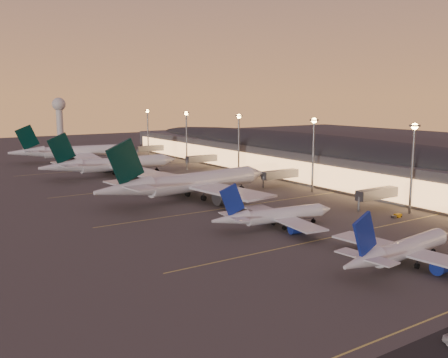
% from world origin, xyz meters
% --- Properties ---
extents(ground, '(700.00, 700.00, 0.00)m').
position_xyz_m(ground, '(0.00, 0.00, 0.00)').
color(ground, '#3C3A38').
extents(airliner_narrow_south, '(36.51, 32.79, 13.03)m').
position_xyz_m(airliner_narrow_south, '(-4.05, -27.40, 3.37)').
color(airliner_narrow_south, silver).
rests_on(airliner_narrow_south, ground).
extents(airliner_narrow_north, '(35.11, 31.59, 12.53)m').
position_xyz_m(airliner_narrow_north, '(-6.38, 9.03, 3.24)').
color(airliner_narrow_north, silver).
rests_on(airliner_narrow_north, ground).
extents(airliner_wide_near, '(66.48, 61.00, 21.27)m').
position_xyz_m(airliner_wide_near, '(-6.73, 52.23, 5.48)').
color(airliner_wide_near, silver).
rests_on(airliner_wide_near, ground).
extents(airliner_wide_mid, '(60.20, 54.74, 19.29)m').
position_xyz_m(airliner_wide_mid, '(-9.83, 112.10, 4.97)').
color(airliner_wide_mid, silver).
rests_on(airliner_wide_mid, ground).
extents(airliner_wide_far, '(61.21, 56.23, 19.59)m').
position_xyz_m(airliner_wide_far, '(-9.33, 169.37, 5.04)').
color(airliner_wide_far, silver).
rests_on(airliner_wide_far, ground).
extents(terminal_building, '(56.35, 255.00, 17.46)m').
position_xyz_m(terminal_building, '(61.84, 72.47, 8.78)').
color(terminal_building, '#47474B').
rests_on(terminal_building, ground).
extents(light_masts, '(2.20, 217.20, 25.90)m').
position_xyz_m(light_masts, '(36.00, 65.00, 17.55)').
color(light_masts, slate).
rests_on(light_masts, ground).
extents(radar_tower, '(9.00, 9.00, 32.50)m').
position_xyz_m(radar_tower, '(10.00, 260.00, 21.87)').
color(radar_tower, silver).
rests_on(radar_tower, ground).
extents(lane_markings, '(90.00, 180.36, 0.00)m').
position_xyz_m(lane_markings, '(0.00, 40.00, 0.01)').
color(lane_markings, '#D8C659').
rests_on(lane_markings, ground).
extents(baggage_tug_c, '(3.21, 1.47, 0.95)m').
position_xyz_m(baggage_tug_c, '(29.27, -0.84, 0.43)').
color(baggage_tug_c, '#D39D07').
rests_on(baggage_tug_c, ground).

